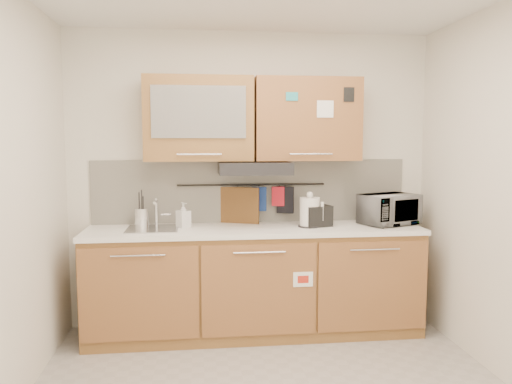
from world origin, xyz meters
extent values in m
plane|color=silver|center=(0.00, 1.50, 1.30)|extent=(3.20, 0.00, 3.20)
cube|color=olive|center=(0.00, 1.20, 0.44)|extent=(2.80, 0.60, 0.88)
cube|color=black|center=(0.00, 1.20, 0.05)|extent=(2.80, 0.54, 0.10)
cube|color=#925934|center=(-0.93, 0.89, 0.47)|extent=(0.91, 0.02, 0.74)
cylinder|color=silver|center=(-0.93, 0.86, 0.78)|extent=(0.41, 0.01, 0.01)
cube|color=#925934|center=(0.00, 0.89, 0.47)|extent=(0.91, 0.02, 0.74)
cylinder|color=silver|center=(0.00, 0.86, 0.78)|extent=(0.41, 0.01, 0.01)
cube|color=#925934|center=(0.93, 0.89, 0.47)|extent=(0.91, 0.02, 0.74)
cylinder|color=silver|center=(0.93, 0.86, 0.78)|extent=(0.41, 0.01, 0.01)
cube|color=white|center=(0.00, 1.19, 0.90)|extent=(2.82, 0.62, 0.04)
cube|color=silver|center=(0.00, 1.49, 1.20)|extent=(2.80, 0.02, 0.56)
cube|color=olive|center=(-0.46, 1.32, 1.83)|extent=(0.90, 0.35, 0.70)
cube|color=silver|center=(-0.46, 1.14, 1.88)|extent=(0.76, 0.02, 0.42)
cube|color=#925934|center=(0.46, 1.32, 1.83)|extent=(0.90, 0.35, 0.70)
cube|color=white|center=(0.58, 1.14, 1.91)|extent=(0.14, 0.00, 0.14)
cube|color=black|center=(0.00, 1.25, 1.42)|extent=(0.60, 0.46, 0.10)
cube|color=silver|center=(-0.85, 1.20, 0.92)|extent=(0.42, 0.40, 0.03)
cylinder|color=silver|center=(-0.83, 1.36, 1.04)|extent=(0.03, 0.03, 0.24)
cylinder|color=silver|center=(-0.83, 1.28, 1.14)|extent=(0.02, 0.18, 0.02)
cylinder|color=black|center=(0.00, 1.45, 1.26)|extent=(1.30, 0.02, 0.02)
cylinder|color=silver|center=(-0.95, 1.35, 1.00)|extent=(0.15, 0.15, 0.16)
cylinder|color=black|center=(-0.97, 1.36, 1.07)|extent=(0.01, 0.01, 0.29)
cylinder|color=black|center=(-0.94, 1.34, 1.05)|extent=(0.01, 0.01, 0.26)
cylinder|color=black|center=(-0.95, 1.37, 1.08)|extent=(0.01, 0.01, 0.31)
cylinder|color=black|center=(-0.97, 1.33, 1.04)|extent=(0.01, 0.01, 0.23)
cylinder|color=silver|center=(0.47, 1.18, 1.04)|extent=(0.22, 0.22, 0.25)
sphere|color=silver|center=(0.47, 1.18, 1.19)|extent=(0.06, 0.06, 0.06)
cube|color=silver|center=(0.57, 1.14, 1.06)|extent=(0.03, 0.04, 0.16)
cylinder|color=black|center=(0.47, 1.18, 0.93)|extent=(0.19, 0.19, 0.01)
cube|color=black|center=(0.53, 1.18, 1.01)|extent=(0.27, 0.21, 0.18)
cube|color=black|center=(0.49, 1.17, 1.09)|extent=(0.10, 0.12, 0.01)
cube|color=black|center=(0.57, 1.20, 1.09)|extent=(0.10, 0.12, 0.01)
imported|color=#999999|center=(1.18, 1.22, 1.05)|extent=(0.56, 0.48, 0.26)
imported|color=#999999|center=(-0.60, 1.27, 1.03)|extent=(0.13, 0.13, 0.21)
cube|color=brown|center=(-0.13, 1.44, 1.00)|extent=(0.37, 0.16, 0.47)
cube|color=navy|center=(0.07, 1.44, 1.13)|extent=(0.13, 0.06, 0.21)
cube|color=black|center=(0.30, 1.44, 1.12)|extent=(0.16, 0.08, 0.24)
cube|color=red|center=(0.25, 1.44, 1.15)|extent=(0.14, 0.05, 0.17)
camera|label=1|loc=(-0.47, -2.93, 1.66)|focal=35.00mm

